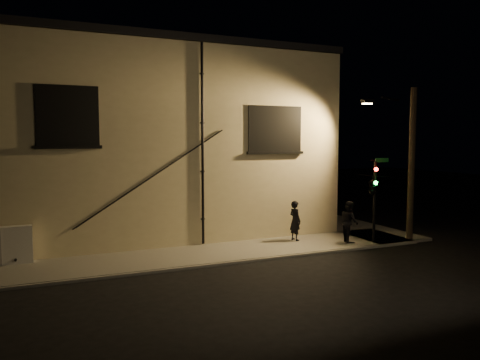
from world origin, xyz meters
name	(u,v)px	position (x,y,z in m)	size (l,w,h in m)	color
ground	(274,259)	(0.00, 0.00, 0.00)	(90.00, 90.00, 0.00)	black
sidewalk	(253,234)	(1.22, 4.39, 0.06)	(21.00, 16.00, 0.12)	slate
building	(143,142)	(-3.00, 8.99, 4.40)	(16.20, 12.23, 8.80)	beige
utility_cabinet	(1,246)	(-9.36, 2.70, 0.79)	(2.05, 0.35, 1.35)	silver
pedestrian_a	(295,221)	(2.15, 2.10, 0.99)	(0.63, 0.42, 1.74)	black
pedestrian_b	(349,221)	(4.13, 0.87, 1.01)	(0.87, 0.68, 1.78)	black
traffic_signal	(373,186)	(5.05, 0.53, 2.55)	(1.38, 2.13, 3.60)	black
streetlamp_pole	(409,160)	(6.86, 0.40, 3.62)	(2.02, 1.38, 6.77)	black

